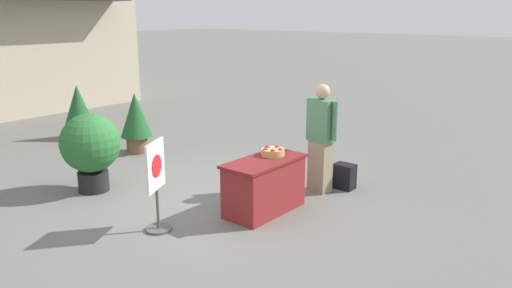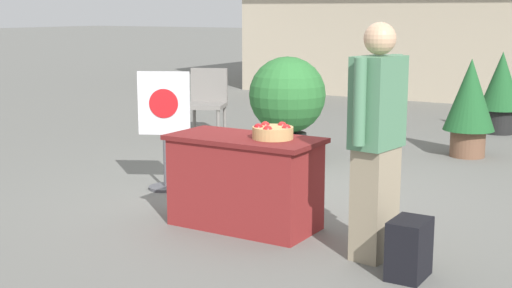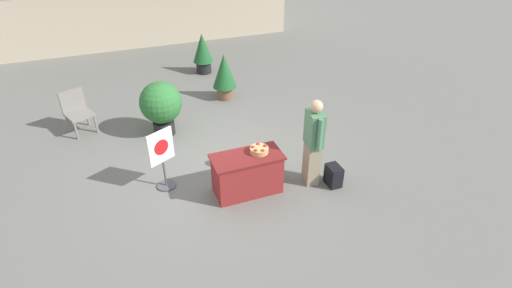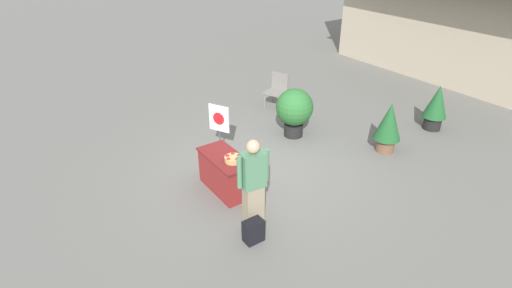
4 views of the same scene
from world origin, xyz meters
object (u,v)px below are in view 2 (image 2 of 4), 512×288
object	(u,v)px
person_visitor	(377,140)
potted_plant_near_left	(501,88)
display_table	(245,182)
backpack	(409,249)
apple_basket	(273,132)
potted_plant_near_right	(287,99)
patio_chair	(207,99)
poster_board	(164,127)
potted_plant_far_right	(470,102)

from	to	relation	value
person_visitor	potted_plant_near_left	xyz separation A→B (m)	(-0.50, 6.23, -0.22)
display_table	backpack	bearing A→B (deg)	-14.37
person_visitor	potted_plant_near_left	distance (m)	6.26
apple_basket	potted_plant_near_left	size ratio (longest dim) A/B	0.28
potted_plant_near_right	patio_chair	bearing A→B (deg)	154.81
person_visitor	poster_board	size ratio (longest dim) A/B	1.43
patio_chair	potted_plant_near_left	world-z (taller)	potted_plant_near_left
poster_board	potted_plant_near_left	distance (m)	5.80
display_table	apple_basket	distance (m)	0.52
display_table	potted_plant_far_right	world-z (taller)	potted_plant_far_right
apple_basket	potted_plant_far_right	xyz separation A→B (m)	(0.57, 4.00, -0.14)
patio_chair	potted_plant_near_right	bearing A→B (deg)	42.33
poster_board	potted_plant_near_right	distance (m)	2.05
potted_plant_far_right	person_visitor	bearing A→B (deg)	-84.15
potted_plant_far_right	potted_plant_near_left	bearing A→B (deg)	91.99
potted_plant_near_left	potted_plant_far_right	bearing A→B (deg)	-88.01
backpack	potted_plant_near_left	distance (m)	6.56
display_table	patio_chair	world-z (taller)	patio_chair
display_table	apple_basket	xyz separation A→B (m)	(0.25, 0.04, 0.45)
potted_plant_near_left	display_table	bearing A→B (deg)	-97.07
potted_plant_near_left	person_visitor	bearing A→B (deg)	-85.40
potted_plant_near_right	poster_board	bearing A→B (deg)	-99.33
poster_board	patio_chair	world-z (taller)	poster_board
person_visitor	potted_plant_near_right	size ratio (longest dim) A/B	1.37
display_table	potted_plant_far_right	size ratio (longest dim) A/B	1.04
backpack	patio_chair	bearing A→B (deg)	138.67
display_table	person_visitor	world-z (taller)	person_visitor
potted_plant_near_right	apple_basket	bearing A→B (deg)	-63.42
display_table	person_visitor	xyz separation A→B (m)	(1.25, -0.16, 0.51)
person_visitor	potted_plant_far_right	world-z (taller)	person_visitor
display_table	poster_board	distance (m)	1.60
potted_plant_far_right	potted_plant_near_right	distance (m)	2.33
display_table	backpack	distance (m)	1.68
poster_board	apple_basket	bearing A→B (deg)	41.46
poster_board	patio_chair	size ratio (longest dim) A/B	1.23
patio_chair	potted_plant_near_left	distance (m)	4.44
apple_basket	potted_plant_far_right	world-z (taller)	potted_plant_far_right
display_table	potted_plant_near_right	world-z (taller)	potted_plant_near_right
backpack	potted_plant_near_right	world-z (taller)	potted_plant_near_right
backpack	potted_plant_near_left	xyz separation A→B (m)	(-0.87, 6.48, 0.48)
person_visitor	poster_board	xyz separation A→B (m)	(-2.67, 0.85, -0.25)
patio_chair	potted_plant_near_right	xyz separation A→B (m)	(1.83, -0.86, 0.20)
apple_basket	person_visitor	distance (m)	1.02
apple_basket	backpack	size ratio (longest dim) A/B	0.82
display_table	apple_basket	size ratio (longest dim) A/B	3.81
apple_basket	patio_chair	distance (m)	4.76
apple_basket	backpack	world-z (taller)	apple_basket
potted_plant_far_right	potted_plant_near_right	xyz separation A→B (m)	(-1.91, -1.33, 0.05)
poster_board	potted_plant_far_right	distance (m)	4.03
person_visitor	backpack	distance (m)	0.83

